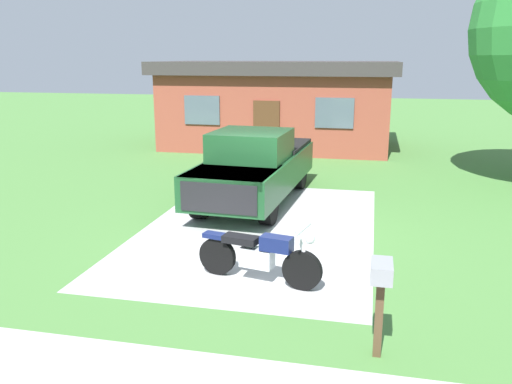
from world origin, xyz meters
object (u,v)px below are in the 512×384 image
(neighbor_house, at_px, (278,103))
(mailbox, at_px, (381,284))
(motorcycle, at_px, (259,255))
(pickup_truck, at_px, (256,165))

(neighbor_house, bearing_deg, mailbox, -75.45)
(mailbox, xyz_separation_m, neighbor_house, (-4.11, 15.83, 0.81))
(mailbox, relative_size, neighbor_house, 0.13)
(motorcycle, relative_size, pickup_truck, 0.38)
(mailbox, bearing_deg, neighbor_house, 104.55)
(pickup_truck, bearing_deg, motorcycle, -76.89)
(motorcycle, relative_size, mailbox, 1.74)
(pickup_truck, height_order, mailbox, pickup_truck)
(pickup_truck, xyz_separation_m, neighbor_house, (-1.00, 8.89, 0.84))
(pickup_truck, relative_size, mailbox, 4.55)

